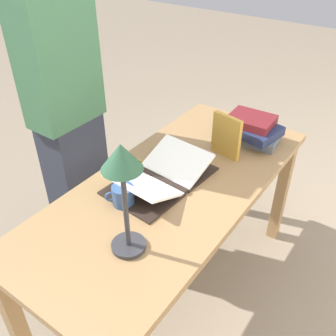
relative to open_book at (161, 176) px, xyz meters
name	(u,v)px	position (x,y,z in m)	size (l,w,h in m)	color
ground_plane	(172,289)	(-0.02, 0.06, -0.76)	(12.00, 12.00, 0.00)	gray
reading_desk	(173,201)	(-0.02, 0.06, -0.13)	(1.53, 0.67, 0.73)	#937047
open_book	(161,176)	(0.00, 0.00, 0.00)	(0.50, 0.33, 0.09)	black
book_stack_tall	(250,129)	(-0.55, 0.16, 0.04)	(0.25, 0.32, 0.14)	slate
book_standing_upright	(226,136)	(-0.35, 0.13, 0.08)	(0.05, 0.16, 0.21)	#BC8933
reading_lamp	(123,173)	(0.38, 0.14, 0.30)	(0.13, 0.13, 0.43)	#2D2D33
coffee_mug	(123,195)	(0.21, -0.04, 0.01)	(0.10, 0.10, 0.08)	#335184
pencil	(129,159)	(-0.05, -0.23, -0.02)	(0.06, 0.14, 0.01)	gold
person_reader	(67,113)	(-0.03, -0.61, 0.12)	(0.36, 0.23, 1.74)	#2D3342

